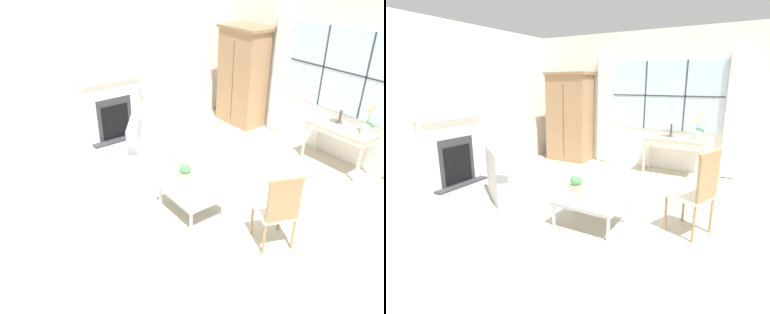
% 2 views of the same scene
% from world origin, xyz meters
% --- Properties ---
extents(ground_plane, '(14.00, 14.00, 0.00)m').
position_xyz_m(ground_plane, '(0.00, 0.00, 0.00)').
color(ground_plane, '#B2A893').
extents(wall_back_windowed, '(7.20, 0.14, 2.80)m').
position_xyz_m(wall_back_windowed, '(0.00, 3.02, 1.39)').
color(wall_back_windowed, silver).
rests_on(wall_back_windowed, ground_plane).
extents(wall_left, '(0.06, 7.20, 2.80)m').
position_xyz_m(wall_left, '(-3.03, 0.60, 1.40)').
color(wall_left, silver).
rests_on(wall_left, ground_plane).
extents(fireplace, '(0.34, 1.22, 2.29)m').
position_xyz_m(fireplace, '(-2.91, 0.13, 0.75)').
color(fireplace, '#2D2D33').
rests_on(fireplace, ground_plane).
extents(armoire, '(1.05, 0.59, 2.00)m').
position_xyz_m(armoire, '(-2.07, 2.69, 1.01)').
color(armoire, '#93704C').
rests_on(armoire, ground_plane).
extents(console_table, '(1.13, 0.47, 0.74)m').
position_xyz_m(console_table, '(0.32, 2.70, 0.65)').
color(console_table, beige).
rests_on(console_table, ground_plane).
extents(table_lamp, '(0.23, 0.23, 0.43)m').
position_xyz_m(table_lamp, '(0.23, 2.76, 1.07)').
color(table_lamp, '#4C4742').
rests_on(table_lamp, console_table).
extents(potted_orchid, '(0.20, 0.16, 0.53)m').
position_xyz_m(potted_orchid, '(0.72, 2.74, 0.94)').
color(potted_orchid, '#BCB7AD').
rests_on(potted_orchid, console_table).
extents(armchair_upholstered, '(1.24, 1.23, 0.80)m').
position_xyz_m(armchair_upholstered, '(-1.57, 0.25, 0.26)').
color(armchair_upholstered, '#B2B2B7').
rests_on(armchair_upholstered, ground_plane).
extents(side_chair_wooden, '(0.57, 0.57, 1.04)m').
position_xyz_m(side_chair_wooden, '(1.13, 0.35, 0.58)').
color(side_chair_wooden, beige).
rests_on(side_chair_wooden, ground_plane).
extents(coffee_table, '(0.86, 0.64, 0.36)m').
position_xyz_m(coffee_table, '(-0.09, -0.05, 0.32)').
color(coffee_table, silver).
rests_on(coffee_table, ground_plane).
extents(potted_plant_small, '(0.16, 0.16, 0.24)m').
position_xyz_m(potted_plant_small, '(-0.35, 0.04, 0.48)').
color(potted_plant_small, tan).
rests_on(potted_plant_small, coffee_table).
extents(pillar_candle, '(0.12, 0.12, 0.11)m').
position_xyz_m(pillar_candle, '(0.19, -0.15, 0.41)').
color(pillar_candle, silver).
rests_on(pillar_candle, coffee_table).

